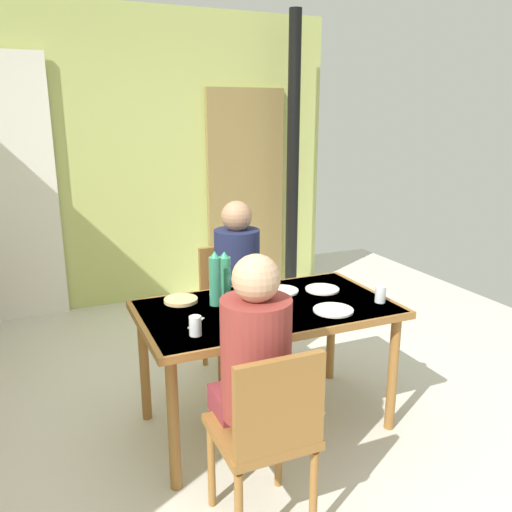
% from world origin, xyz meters
% --- Properties ---
extents(ground_plane, '(6.60, 6.60, 0.00)m').
position_xyz_m(ground_plane, '(0.00, 0.00, 0.00)').
color(ground_plane, beige).
extents(wall_back, '(4.18, 0.10, 2.68)m').
position_xyz_m(wall_back, '(0.00, 2.54, 1.34)').
color(wall_back, '#B6C168').
rests_on(wall_back, ground_plane).
extents(door_wooden, '(0.80, 0.05, 2.00)m').
position_xyz_m(door_wooden, '(1.26, 2.46, 1.00)').
color(door_wooden, olive).
rests_on(door_wooden, ground_plane).
extents(stove_pipe_column, '(0.12, 0.12, 2.68)m').
position_xyz_m(stove_pipe_column, '(1.64, 2.19, 1.34)').
color(stove_pipe_column, black).
rests_on(stove_pipe_column, ground_plane).
extents(curtain_panel, '(0.90, 0.03, 2.25)m').
position_xyz_m(curtain_panel, '(-0.96, 2.44, 1.13)').
color(curtain_panel, white).
rests_on(curtain_panel, ground_plane).
extents(dining_table, '(1.40, 0.80, 0.73)m').
position_xyz_m(dining_table, '(0.40, 0.08, 0.66)').
color(dining_table, olive).
rests_on(dining_table, ground_plane).
extents(chair_near_diner, '(0.40, 0.40, 0.87)m').
position_xyz_m(chair_near_diner, '(0.07, -0.67, 0.50)').
color(chair_near_diner, olive).
rests_on(chair_near_diner, ground_plane).
extents(chair_far_diner, '(0.40, 0.40, 0.87)m').
position_xyz_m(chair_far_diner, '(0.48, 0.83, 0.50)').
color(chair_far_diner, olive).
rests_on(chair_far_diner, ground_plane).
extents(person_near_diner, '(0.30, 0.37, 0.77)m').
position_xyz_m(person_near_diner, '(0.07, -0.54, 0.78)').
color(person_near_diner, maroon).
rests_on(person_near_diner, ground_plane).
extents(person_far_diner, '(0.30, 0.37, 0.77)m').
position_xyz_m(person_far_diner, '(0.48, 0.70, 0.78)').
color(person_far_diner, '#1A233F').
rests_on(person_far_diner, ground_plane).
extents(water_bottle_green_near, '(0.07, 0.07, 0.31)m').
position_xyz_m(water_bottle_green_near, '(0.15, 0.21, 0.88)').
color(water_bottle_green_near, '#338665').
rests_on(water_bottle_green_near, dining_table).
extents(water_bottle_green_far, '(0.07, 0.07, 0.27)m').
position_xyz_m(water_bottle_green_far, '(0.25, 0.33, 0.86)').
color(water_bottle_green_far, '#358D66').
rests_on(water_bottle_green_far, dining_table).
extents(serving_bowl_center, '(0.17, 0.17, 0.05)m').
position_xyz_m(serving_bowl_center, '(0.36, 0.18, 0.76)').
color(serving_bowl_center, silver).
rests_on(serving_bowl_center, dining_table).
extents(dinner_plate_near_left, '(0.20, 0.20, 0.01)m').
position_xyz_m(dinner_plate_near_left, '(0.82, 0.19, 0.74)').
color(dinner_plate_near_left, white).
rests_on(dinner_plate_near_left, dining_table).
extents(dinner_plate_near_right, '(0.20, 0.20, 0.01)m').
position_xyz_m(dinner_plate_near_right, '(0.59, 0.27, 0.74)').
color(dinner_plate_near_right, white).
rests_on(dinner_plate_near_right, dining_table).
extents(dinner_plate_far_center, '(0.22, 0.22, 0.01)m').
position_xyz_m(dinner_plate_far_center, '(0.70, -0.13, 0.74)').
color(dinner_plate_far_center, white).
rests_on(dinner_plate_far_center, dining_table).
extents(drinking_glass_by_near_diner, '(0.06, 0.06, 0.09)m').
position_xyz_m(drinking_glass_by_near_diner, '(1.02, -0.12, 0.78)').
color(drinking_glass_by_near_diner, silver).
rests_on(drinking_glass_by_near_diner, dining_table).
extents(drinking_glass_by_far_diner, '(0.06, 0.06, 0.10)m').
position_xyz_m(drinking_glass_by_far_diner, '(-0.07, -0.14, 0.78)').
color(drinking_glass_by_far_diner, silver).
rests_on(drinking_glass_by_far_diner, dining_table).
extents(bread_plate_sliced, '(0.19, 0.19, 0.02)m').
position_xyz_m(bread_plate_sliced, '(-0.01, 0.34, 0.74)').
color(bread_plate_sliced, '#DBB77A').
rests_on(bread_plate_sliced, dining_table).
extents(cutlery_knife_near, '(0.03, 0.15, 0.00)m').
position_xyz_m(cutlery_knife_near, '(0.15, -0.21, 0.73)').
color(cutlery_knife_near, silver).
rests_on(cutlery_knife_near, dining_table).
extents(cutlery_fork_near, '(0.12, 0.11, 0.00)m').
position_xyz_m(cutlery_fork_near, '(-0.03, 0.00, 0.73)').
color(cutlery_fork_near, silver).
rests_on(cutlery_fork_near, dining_table).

